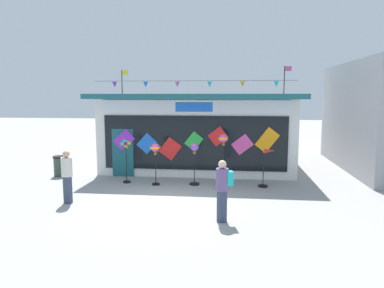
% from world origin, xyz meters
% --- Properties ---
extents(ground_plane, '(80.00, 80.00, 0.00)m').
position_xyz_m(ground_plane, '(0.00, 0.00, 0.00)').
color(ground_plane, '#9E9B99').
extents(kite_shop_building, '(8.71, 6.92, 4.73)m').
position_xyz_m(kite_shop_building, '(0.51, 6.44, 1.74)').
color(kite_shop_building, silver).
rests_on(kite_shop_building, ground_plane).
extents(wind_spinner_far_left, '(0.37, 0.28, 1.73)m').
position_xyz_m(wind_spinner_far_left, '(-2.01, 2.35, 1.16)').
color(wind_spinner_far_left, black).
rests_on(wind_spinner_far_left, ground_plane).
extents(wind_spinner_left, '(0.34, 0.34, 1.60)m').
position_xyz_m(wind_spinner_left, '(-0.81, 2.16, 1.27)').
color(wind_spinner_left, black).
rests_on(wind_spinner_left, ground_plane).
extents(wind_spinner_center_left, '(0.38, 0.38, 1.61)m').
position_xyz_m(wind_spinner_center_left, '(0.65, 2.37, 1.18)').
color(wind_spinner_center_left, black).
rests_on(wind_spinner_center_left, ground_plane).
extents(wind_spinner_center_right, '(0.35, 0.35, 1.96)m').
position_xyz_m(wind_spinner_center_right, '(1.73, 2.37, 1.52)').
color(wind_spinner_center_right, black).
rests_on(wind_spinner_center_right, ground_plane).
extents(wind_spinner_right, '(0.62, 0.36, 1.44)m').
position_xyz_m(wind_spinner_right, '(3.33, 2.33, 0.83)').
color(wind_spinner_right, black).
rests_on(wind_spinner_right, ground_plane).
extents(person_near_camera, '(0.47, 0.36, 1.68)m').
position_xyz_m(person_near_camera, '(1.84, -1.59, 0.89)').
color(person_near_camera, '#333D56').
rests_on(person_near_camera, ground_plane).
extents(person_mid_plaza, '(0.34, 0.34, 1.68)m').
position_xyz_m(person_mid_plaza, '(-3.08, -0.43, 0.86)').
color(person_mid_plaza, '#333D56').
rests_on(person_mid_plaza, ground_plane).
extents(trash_bin, '(0.52, 0.52, 0.86)m').
position_xyz_m(trash_bin, '(-5.15, 3.19, 0.44)').
color(trash_bin, '#2D4238').
rests_on(trash_bin, ground_plane).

